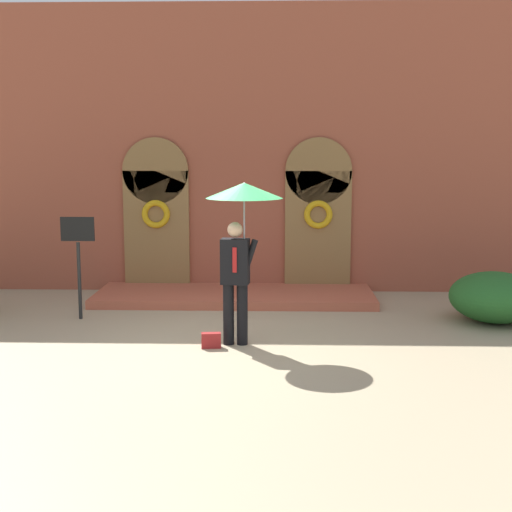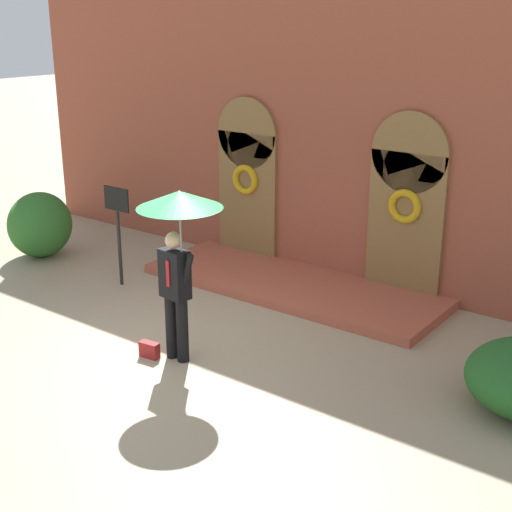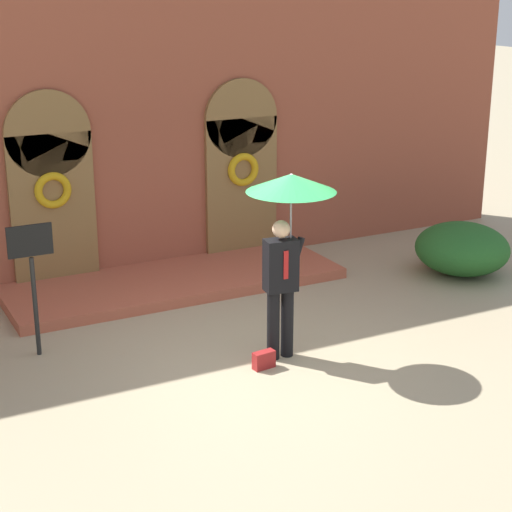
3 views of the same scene
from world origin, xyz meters
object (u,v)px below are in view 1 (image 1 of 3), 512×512
at_px(sign_post, 78,250).
at_px(shrub_right, 495,297).
at_px(handbag, 211,340).
at_px(person_with_umbrella, 242,214).

distance_m(sign_post, shrub_right, 6.95).
relative_size(handbag, shrub_right, 0.18).
xyz_separation_m(sign_post, shrub_right, (6.91, 0.02, -0.75)).
bearing_deg(shrub_right, sign_post, -179.84).
distance_m(person_with_umbrella, sign_post, 3.26).
relative_size(handbag, sign_post, 0.16).
height_order(handbag, shrub_right, shrub_right).
relative_size(person_with_umbrella, handbag, 8.44).
bearing_deg(handbag, person_with_umbrella, 18.20).
height_order(person_with_umbrella, shrub_right, person_with_umbrella).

